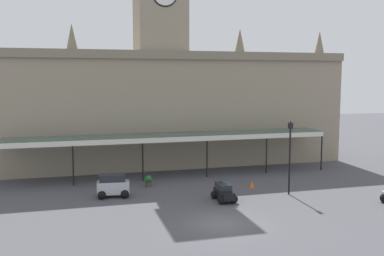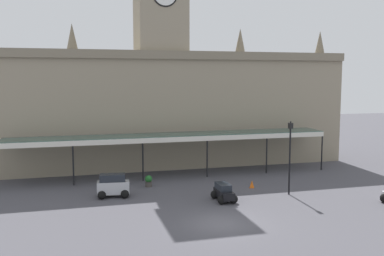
% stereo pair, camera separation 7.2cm
% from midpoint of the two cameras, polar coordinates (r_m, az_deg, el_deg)
% --- Properties ---
extents(ground_plane, '(140.00, 140.00, 0.00)m').
position_cam_midpoint_polar(ground_plane, '(27.85, 3.98, -12.34)').
color(ground_plane, '#49484E').
extents(station_building, '(38.17, 6.12, 21.15)m').
position_cam_midpoint_polar(station_building, '(44.92, -4.02, 3.61)').
color(station_building, gray).
rests_on(station_building, ground).
extents(entrance_canopy, '(29.56, 3.26, 3.86)m').
position_cam_midpoint_polar(entrance_canopy, '(40.04, -2.51, -1.05)').
color(entrance_canopy, '#38564C').
rests_on(entrance_canopy, ground).
extents(car_silver_van, '(2.49, 1.76, 1.77)m').
position_cam_midpoint_polar(car_silver_van, '(33.94, -10.17, -7.53)').
color(car_silver_van, '#B2B5BA').
rests_on(car_silver_van, ground).
extents(car_black_estate, '(1.56, 2.26, 1.27)m').
position_cam_midpoint_polar(car_black_estate, '(32.59, 4.22, -8.48)').
color(car_black_estate, black).
rests_on(car_black_estate, ground).
extents(victorian_lamppost, '(0.30, 0.30, 5.72)m').
position_cam_midpoint_polar(victorian_lamppost, '(34.47, 12.69, -2.81)').
color(victorian_lamppost, black).
rests_on(victorian_lamppost, ground).
extents(traffic_cone, '(0.40, 0.40, 0.63)m').
position_cam_midpoint_polar(traffic_cone, '(36.61, 7.86, -7.24)').
color(traffic_cone, orange).
rests_on(traffic_cone, ground).
extents(planter_near_kerb, '(0.60, 0.60, 0.96)m').
position_cam_midpoint_polar(planter_near_kerb, '(36.77, -5.62, -6.87)').
color(planter_near_kerb, '#47423D').
rests_on(planter_near_kerb, ground).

